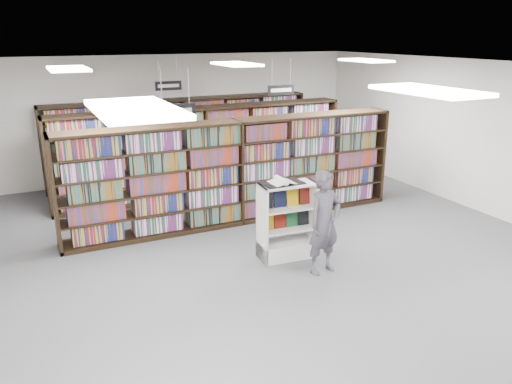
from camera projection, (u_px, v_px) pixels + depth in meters
name	position (u px, v px, depth m)	size (l,w,h in m)	color
floor	(284.00, 258.00, 8.64)	(12.00, 12.00, 0.00)	#48494D
ceiling	(287.00, 68.00, 7.66)	(10.00, 12.00, 0.10)	white
wall_back	(178.00, 116.00, 13.32)	(10.00, 0.10, 3.20)	white
wall_right	(500.00, 142.00, 10.19)	(0.10, 12.00, 3.20)	white
bookshelf_row_near	(238.00, 172.00, 10.04)	(7.00, 0.60, 2.10)	black
bookshelf_row_mid	(204.00, 152.00, 11.76)	(7.00, 0.60, 2.10)	black
bookshelf_row_far	(182.00, 138.00, 13.22)	(7.00, 0.60, 2.10)	black
aisle_sign_left	(176.00, 110.00, 8.12)	(0.65, 0.02, 0.80)	#B2B2B7
aisle_sign_right	(281.00, 89.00, 11.06)	(0.65, 0.02, 0.80)	#B2B2B7
aisle_sign_center	(168.00, 85.00, 11.97)	(0.65, 0.02, 0.80)	#B2B2B7
troffer_front_left	(134.00, 109.00, 3.87)	(0.60, 1.20, 0.04)	white
troffer_front_center	(429.00, 91.00, 5.09)	(0.60, 1.20, 0.04)	white
troffer_back_left	(68.00, 69.00, 8.17)	(0.60, 1.20, 0.04)	white
troffer_back_center	(236.00, 64.00, 9.40)	(0.60, 1.20, 0.04)	white
troffer_back_right	(366.00, 60.00, 10.62)	(0.60, 1.20, 0.04)	white
endcap_display	(286.00, 232.00, 8.59)	(0.98, 0.54, 1.33)	silver
open_book	(282.00, 182.00, 8.27)	(0.70, 0.41, 0.13)	black
shopper	(325.00, 223.00, 7.92)	(0.62, 0.41, 1.70)	#4C4752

